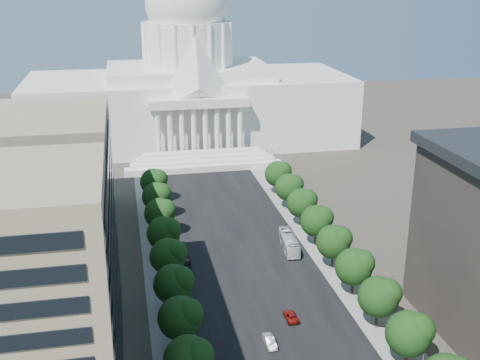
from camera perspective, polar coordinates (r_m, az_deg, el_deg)
road_asphalt at (r=147.07m, az=-0.32°, el=-5.76°), size 30.00×260.00×0.01m
sidewalk_left at (r=145.01m, az=-7.75°, el=-6.32°), size 8.00×260.00×0.02m
sidewalk_right at (r=151.50m, az=6.78°, el=-5.13°), size 8.00×260.00×0.02m
capitol at (r=231.23m, az=-4.86°, el=8.56°), size 120.00×56.00×73.00m
office_block_left_far at (r=150.35m, az=-19.36°, el=-0.17°), size 38.00×52.00×30.00m
tree_l_c at (r=94.95m, az=-4.74°, el=-16.55°), size 7.79×7.60×9.97m
tree_l_d at (r=104.91m, az=-5.54°, el=-12.79°), size 7.79×7.60×9.97m
tree_l_e at (r=115.26m, az=-6.17°, el=-9.69°), size 7.79×7.60×9.97m
tree_l_f at (r=125.91m, az=-6.70°, el=-7.11°), size 7.79×7.60×9.97m
tree_l_g at (r=136.78m, az=-7.13°, el=-4.93°), size 7.79×7.60×9.97m
tree_l_h at (r=147.82m, az=-7.50°, el=-3.07°), size 7.79×7.60×9.97m
tree_l_i at (r=159.00m, az=-7.81°, el=-1.48°), size 7.79×7.60×9.97m
tree_l_j at (r=170.30m, az=-8.09°, el=-0.09°), size 7.79×7.60×9.97m
tree_r_c at (r=104.23m, az=15.92°, el=-13.74°), size 7.79×7.60×9.97m
tree_r_d at (r=113.38m, az=13.19°, el=-10.64°), size 7.79×7.60×9.97m
tree_r_e at (r=123.02m, az=10.92°, el=-8.00°), size 7.79×7.60×9.97m
tree_r_f at (r=133.05m, az=9.01°, el=-5.73°), size 7.79×7.60×9.97m
tree_r_g at (r=143.38m, az=7.39°, el=-3.78°), size 7.79×7.60×9.97m
tree_r_h at (r=153.95m, az=5.99°, el=-2.10°), size 7.79×7.60×9.97m
tree_r_i at (r=164.72m, az=4.77°, el=-0.63°), size 7.79×7.60×9.97m
tree_r_j at (r=175.64m, az=3.71°, el=0.66°), size 7.79×7.60×9.97m
streetlight_b at (r=104.64m, az=16.88°, el=-14.12°), size 2.61×0.44×9.00m
streetlight_c at (r=124.03m, az=11.55°, el=-8.13°), size 2.61×0.44×9.00m
streetlight_d at (r=145.14m, az=7.81°, el=-3.79°), size 2.61×0.44×9.00m
streetlight_e at (r=167.33m, az=5.08°, el=-0.55°), size 2.61×0.44×9.00m
streetlight_f at (r=190.22m, az=2.99°, el=1.91°), size 2.61×0.44×9.00m
car_silver at (r=108.69m, az=2.82°, el=-15.04°), size 1.84×4.73×1.54m
car_red at (r=115.96m, az=4.85°, el=-12.76°), size 2.23×4.81×1.34m
car_dark_b at (r=134.57m, az=-5.06°, el=-7.98°), size 2.57×5.06×1.41m
city_bus at (r=142.42m, az=4.68°, el=-5.90°), size 4.18×12.99×3.56m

